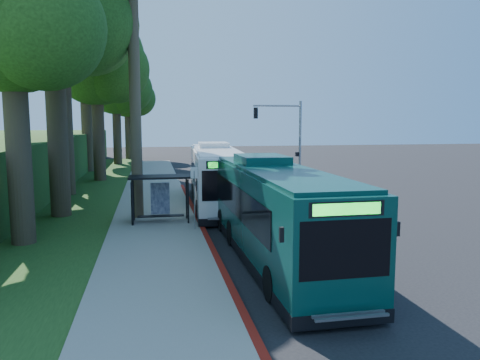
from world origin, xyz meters
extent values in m
plane|color=black|center=(0.00, 0.00, 0.00)|extent=(140.00, 140.00, 0.00)
cube|color=gray|center=(-7.30, 0.00, 0.06)|extent=(4.50, 70.00, 0.12)
cube|color=maroon|center=(-5.00, -4.00, 0.07)|extent=(0.25, 30.00, 0.13)
cube|color=#234719|center=(-13.00, 5.00, 0.03)|extent=(8.00, 70.00, 0.06)
cube|color=black|center=(-7.00, -3.00, 2.50)|extent=(3.20, 1.50, 0.10)
cube|color=black|center=(-8.45, -3.00, 1.20)|extent=(0.06, 1.30, 2.20)
cube|color=navy|center=(-7.00, -2.30, 1.25)|extent=(1.00, 0.12, 1.70)
cube|color=black|center=(-7.00, -3.10, 0.45)|extent=(2.40, 0.40, 0.06)
cube|color=black|center=(-8.40, -2.40, 1.20)|extent=(0.08, 0.08, 2.40)
cube|color=black|center=(-5.60, -2.40, 1.20)|extent=(0.08, 0.08, 2.40)
cube|color=black|center=(-8.40, -3.60, 1.20)|extent=(0.08, 0.08, 2.40)
cube|color=black|center=(-5.60, -3.60, 1.20)|extent=(0.08, 0.08, 2.40)
cylinder|color=gray|center=(-5.40, -5.00, 1.50)|extent=(0.06, 0.06, 3.00)
cube|color=white|center=(-5.40, -5.00, 2.90)|extent=(0.35, 0.04, 0.55)
cylinder|color=gray|center=(4.80, 10.00, 3.50)|extent=(0.20, 0.20, 7.00)
cylinder|color=gray|center=(2.80, 10.00, 6.60)|extent=(4.00, 0.14, 0.14)
cube|color=black|center=(1.00, 10.00, 6.00)|extent=(0.30, 0.30, 0.90)
cube|color=black|center=(4.55, 10.00, 2.60)|extent=(0.25, 0.25, 0.35)
cylinder|color=#4C3F2D|center=(-8.20, -1.50, 6.50)|extent=(0.60, 0.60, 13.00)
cylinder|color=#382B1E|center=(-12.50, 0.00, 5.25)|extent=(1.10, 1.10, 10.50)
sphere|color=#1C3D10|center=(-12.50, 0.00, 11.70)|extent=(8.00, 8.00, 8.00)
sphere|color=#1C3D10|center=(-10.90, -1.20, 10.50)|extent=(5.60, 5.60, 5.60)
sphere|color=#1C3D10|center=(-13.90, 1.40, 10.80)|extent=(5.20, 5.20, 5.20)
cylinder|color=#382B1E|center=(-13.50, 8.00, 5.95)|extent=(1.18, 1.18, 11.90)
sphere|color=#1C3D10|center=(-13.50, 8.00, 13.26)|extent=(10.00, 10.00, 10.00)
sphere|color=#1C3D10|center=(-11.50, 6.50, 11.90)|extent=(7.00, 7.00, 7.00)
sphere|color=#1C3D10|center=(-15.25, 9.75, 12.24)|extent=(6.50, 6.50, 6.50)
cylinder|color=#382B1E|center=(-12.00, 16.00, 4.90)|extent=(1.06, 1.06, 9.80)
sphere|color=#1C3D10|center=(-12.00, 16.00, 10.92)|extent=(8.40, 8.40, 8.40)
sphere|color=#1C3D10|center=(-10.32, 14.74, 9.80)|extent=(5.88, 5.88, 5.88)
sphere|color=#1C3D10|center=(-13.47, 17.47, 10.08)|extent=(5.46, 5.46, 5.46)
cylinder|color=#382B1E|center=(-14.00, 24.00, 5.60)|extent=(1.14, 1.14, 11.20)
sphere|color=#1C3D10|center=(-14.00, 24.00, 12.48)|extent=(9.60, 9.60, 9.60)
sphere|color=#1C3D10|center=(-12.08, 22.56, 11.20)|extent=(6.72, 6.72, 6.72)
sphere|color=#1C3D10|center=(-15.68, 25.68, 11.52)|extent=(6.24, 6.24, 6.24)
cylinder|color=#382B1E|center=(-11.50, 32.00, 4.55)|extent=(1.02, 1.02, 9.10)
sphere|color=#1C3D10|center=(-11.50, 32.00, 10.14)|extent=(8.00, 8.00, 8.00)
sphere|color=#1C3D10|center=(-9.90, 30.80, 9.10)|extent=(5.60, 5.60, 5.60)
sphere|color=#1C3D10|center=(-12.90, 33.40, 9.36)|extent=(5.20, 5.20, 5.20)
cylinder|color=#382B1E|center=(-10.50, 40.00, 4.20)|extent=(0.98, 0.98, 8.40)
sphere|color=#1C3D10|center=(-10.50, 40.00, 9.36)|extent=(7.00, 7.00, 7.00)
sphere|color=#1C3D10|center=(-9.10, 38.95, 8.40)|extent=(4.90, 4.90, 4.90)
sphere|color=#1C3D10|center=(-11.72, 41.23, 8.64)|extent=(4.55, 4.55, 4.55)
cylinder|color=#382B1E|center=(-13.00, -6.00, 4.55)|extent=(1.02, 1.02, 9.10)
sphere|color=#1C3D10|center=(-13.00, -6.00, 10.14)|extent=(7.20, 7.20, 7.20)
sphere|color=#1C3D10|center=(-11.56, -7.08, 9.10)|extent=(5.04, 5.04, 5.04)
cube|color=white|center=(-3.39, 1.87, 1.94)|extent=(3.53, 13.24, 3.11)
cube|color=black|center=(-3.39, 1.87, 0.33)|extent=(3.56, 13.31, 0.38)
cube|color=black|center=(-3.36, 2.42, 2.24)|extent=(3.43, 10.37, 1.20)
cube|color=black|center=(-3.77, -4.62, 2.18)|extent=(2.45, 0.27, 1.53)
cube|color=black|center=(-3.02, 8.36, 2.29)|extent=(2.23, 0.26, 1.09)
cube|color=#19E533|center=(-3.77, -4.63, 3.22)|extent=(1.81, 0.21, 0.31)
cube|color=white|center=(-3.39, 1.87, 3.55)|extent=(3.27, 12.58, 0.13)
cube|color=white|center=(-3.27, 4.05, 3.73)|extent=(2.10, 2.84, 0.38)
cylinder|color=black|center=(-4.89, -2.24, 0.55)|extent=(0.39, 1.11, 1.09)
cylinder|color=black|center=(-2.38, -2.39, 0.55)|extent=(0.39, 1.11, 1.09)
cylinder|color=black|center=(-4.37, 6.92, 0.55)|extent=(0.39, 1.11, 1.09)
cylinder|color=black|center=(-1.85, 6.77, 0.55)|extent=(0.39, 1.11, 1.09)
cube|color=#0A3832|center=(-2.73, -10.15, 1.94)|extent=(2.94, 13.14, 3.11)
cube|color=black|center=(-2.73, -10.15, 0.33)|extent=(2.97, 13.20, 0.38)
cube|color=black|center=(-2.74, -9.60, 2.24)|extent=(2.97, 10.25, 1.20)
cube|color=black|center=(-2.65, -16.65, 2.18)|extent=(2.45, 0.16, 1.53)
cube|color=black|center=(-2.81, -3.65, 2.29)|extent=(2.23, 0.16, 1.09)
cube|color=#19E533|center=(-2.65, -16.66, 3.22)|extent=(1.81, 0.13, 0.31)
cube|color=#0A3832|center=(-2.73, -10.15, 3.55)|extent=(2.71, 12.48, 0.13)
cube|color=#0A3832|center=(-2.76, -7.97, 3.73)|extent=(1.98, 2.75, 0.38)
cylinder|color=black|center=(-3.94, -14.36, 0.55)|extent=(0.34, 1.10, 1.09)
cylinder|color=black|center=(-1.42, -14.33, 0.55)|extent=(0.34, 1.10, 1.09)
cylinder|color=black|center=(-4.05, -5.19, 0.55)|extent=(0.34, 1.10, 1.09)
cylinder|color=black|center=(-1.53, -5.16, 0.55)|extent=(0.34, 1.10, 1.09)
imported|color=silver|center=(1.12, 8.78, 0.82)|extent=(4.34, 6.42, 1.63)
camera|label=1|loc=(-7.40, -27.44, 5.41)|focal=35.00mm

